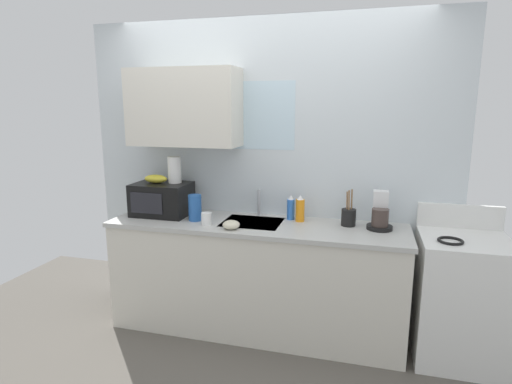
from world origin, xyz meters
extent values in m
cube|color=silver|center=(0.00, 0.35, 1.25)|extent=(3.11, 0.10, 2.50)
cube|color=silver|center=(-0.65, 0.14, 1.79)|extent=(0.91, 0.32, 0.62)
cube|color=silver|center=(-0.04, 0.31, 1.73)|extent=(0.56, 0.02, 0.55)
cube|color=silver|center=(0.00, 0.00, 0.43)|extent=(2.31, 0.60, 0.86)
cube|color=#B7B7B2|center=(0.00, 0.00, 0.88)|extent=(2.34, 0.63, 0.03)
cube|color=#9EA0A5|center=(-0.04, 0.02, 0.83)|extent=(0.46, 0.38, 0.14)
cylinder|color=#B2B5BA|center=(-0.04, 0.24, 1.01)|extent=(0.03, 0.03, 0.22)
cube|color=white|center=(1.51, 0.00, 0.45)|extent=(0.60, 0.60, 0.90)
torus|color=black|center=(1.39, -0.10, 0.91)|extent=(0.17, 0.17, 0.02)
cube|color=white|center=(1.51, 0.28, 0.99)|extent=(0.60, 0.04, 0.18)
cube|color=black|center=(-0.83, 0.05, 1.04)|extent=(0.46, 0.34, 0.27)
cube|color=black|center=(-0.88, -0.12, 1.04)|extent=(0.28, 0.01, 0.17)
ellipsoid|color=gold|center=(-0.88, 0.05, 1.20)|extent=(0.20, 0.11, 0.07)
cylinder|color=white|center=(-0.73, 0.10, 1.28)|extent=(0.11, 0.11, 0.22)
cylinder|color=black|center=(0.93, 0.08, 0.92)|extent=(0.19, 0.19, 0.03)
cylinder|color=#3F332D|center=(0.93, 0.07, 1.00)|extent=(0.12, 0.12, 0.13)
cube|color=silver|center=(0.93, 0.15, 1.05)|extent=(0.11, 0.09, 0.26)
cylinder|color=blue|center=(0.24, 0.18, 0.98)|extent=(0.06, 0.06, 0.17)
cone|color=white|center=(0.24, 0.18, 1.08)|extent=(0.05, 0.05, 0.04)
cylinder|color=orange|center=(0.32, 0.14, 0.99)|extent=(0.07, 0.07, 0.18)
cone|color=white|center=(0.32, 0.14, 1.10)|extent=(0.05, 0.05, 0.04)
cylinder|color=#2659A5|center=(-0.49, -0.05, 1.00)|extent=(0.10, 0.10, 0.21)
cylinder|color=white|center=(-0.36, -0.14, 0.95)|extent=(0.08, 0.08, 0.09)
cylinder|color=black|center=(0.70, 0.12, 0.97)|extent=(0.11, 0.11, 0.13)
cylinder|color=olive|center=(0.69, 0.12, 1.05)|extent=(0.02, 0.01, 0.23)
cylinder|color=olive|center=(0.72, 0.13, 1.06)|extent=(0.01, 0.01, 0.24)
cylinder|color=olive|center=(0.70, 0.10, 1.06)|extent=(0.02, 0.01, 0.24)
ellipsoid|color=beige|center=(-0.14, -0.20, 0.93)|extent=(0.13, 0.13, 0.06)
camera|label=1|loc=(0.83, -3.04, 1.81)|focal=29.24mm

